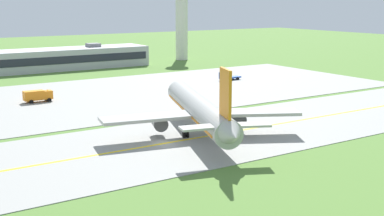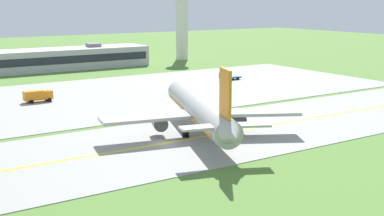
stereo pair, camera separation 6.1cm
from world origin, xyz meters
name	(u,v)px [view 1 (the left image)]	position (x,y,z in m)	size (l,w,h in m)	color
ground_plane	(164,144)	(0.00, 0.00, 0.00)	(500.00, 500.00, 0.00)	#517A33
taxiway_strip	(164,144)	(0.00, 0.00, 0.05)	(240.00, 28.00, 0.10)	gray
apron_pad	(111,95)	(10.00, 42.00, 0.05)	(140.00, 52.00, 0.10)	gray
taxiway_centreline	(164,143)	(0.00, 0.00, 0.11)	(220.00, 0.60, 0.01)	yellow
airplane_lead	(199,110)	(7.64, 1.74, 4.13)	(31.57, 38.36, 12.70)	#ADADA8
service_truck_baggage	(227,76)	(45.82, 45.46, 1.18)	(6.50, 2.62, 2.59)	#264CA5
service_truck_catering	(38,95)	(-6.57, 43.11, 1.53)	(6.02, 2.41, 2.60)	orange
terminal_building	(60,59)	(15.63, 93.92, 3.28)	(56.87, 13.38, 7.73)	#B2B2B7
control_tower	(182,12)	(62.11, 95.42, 17.42)	(7.60, 7.60, 29.12)	silver
traffic_cone_near_edge	(192,118)	(12.61, 11.72, 0.30)	(0.44, 0.44, 0.60)	orange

